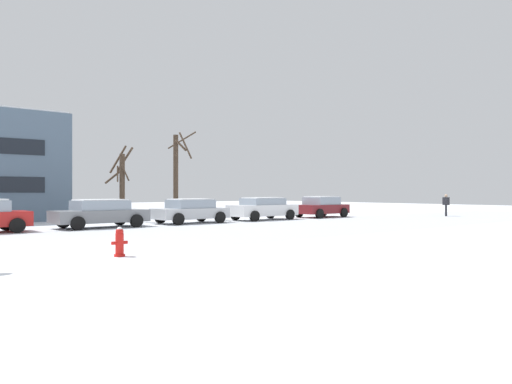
{
  "coord_description": "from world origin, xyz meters",
  "views": [
    {
      "loc": [
        -3.73,
        -13.8,
        1.75
      ],
      "look_at": [
        11.79,
        5.62,
        1.74
      ],
      "focal_mm": 33.79,
      "sensor_mm": 36.0,
      "label": 1
    }
  ],
  "objects_px": {
    "parked_car_white": "(263,208)",
    "parked_car_gray": "(100,213)",
    "parked_car_silver": "(190,211)",
    "parked_car_maroon": "(322,207)",
    "pedestrian_crossing": "(446,203)",
    "fire_hydrant": "(120,242)"
  },
  "relations": [
    {
      "from": "parked_car_gray",
      "to": "pedestrian_crossing",
      "type": "relative_size",
      "value": 2.88
    },
    {
      "from": "fire_hydrant",
      "to": "parked_car_maroon",
      "type": "distance_m",
      "value": 21.75
    },
    {
      "from": "parked_car_maroon",
      "to": "parked_car_white",
      "type": "bearing_deg",
      "value": 179.17
    },
    {
      "from": "parked_car_silver",
      "to": "parked_car_white",
      "type": "bearing_deg",
      "value": -0.95
    },
    {
      "from": "fire_hydrant",
      "to": "pedestrian_crossing",
      "type": "height_order",
      "value": "pedestrian_crossing"
    },
    {
      "from": "parked_car_silver",
      "to": "parked_car_maroon",
      "type": "relative_size",
      "value": 1.08
    },
    {
      "from": "fire_hydrant",
      "to": "parked_car_gray",
      "type": "relative_size",
      "value": 0.18
    },
    {
      "from": "parked_car_silver",
      "to": "parked_car_white",
      "type": "xyz_separation_m",
      "value": [
        5.17,
        -0.09,
        0.02
      ]
    },
    {
      "from": "parked_car_white",
      "to": "parked_car_gray",
      "type": "bearing_deg",
      "value": -179.67
    },
    {
      "from": "pedestrian_crossing",
      "to": "fire_hydrant",
      "type": "bearing_deg",
      "value": -167.42
    },
    {
      "from": "pedestrian_crossing",
      "to": "parked_car_maroon",
      "type": "bearing_deg",
      "value": 150.62
    },
    {
      "from": "parked_car_maroon",
      "to": "parked_car_gray",
      "type": "bearing_deg",
      "value": 179.94
    },
    {
      "from": "fire_hydrant",
      "to": "pedestrian_crossing",
      "type": "distance_m",
      "value": 27.76
    },
    {
      "from": "parked_car_silver",
      "to": "parked_car_maroon",
      "type": "height_order",
      "value": "parked_car_maroon"
    },
    {
      "from": "fire_hydrant",
      "to": "parked_car_silver",
      "type": "xyz_separation_m",
      "value": [
        8.65,
        10.77,
        0.3
      ]
    },
    {
      "from": "pedestrian_crossing",
      "to": "parked_car_silver",
      "type": "bearing_deg",
      "value": 165.64
    },
    {
      "from": "parked_car_silver",
      "to": "parked_car_white",
      "type": "distance_m",
      "value": 5.17
    },
    {
      "from": "parked_car_white",
      "to": "parked_car_maroon",
      "type": "height_order",
      "value": "parked_car_maroon"
    },
    {
      "from": "parked_car_silver",
      "to": "pedestrian_crossing",
      "type": "bearing_deg",
      "value": -14.36
    },
    {
      "from": "parked_car_maroon",
      "to": "fire_hydrant",
      "type": "bearing_deg",
      "value": -150.81
    },
    {
      "from": "parked_car_gray",
      "to": "parked_car_white",
      "type": "distance_m",
      "value": 10.34
    },
    {
      "from": "parked_car_silver",
      "to": "parked_car_maroon",
      "type": "bearing_deg",
      "value": -0.89
    }
  ]
}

